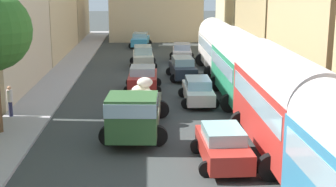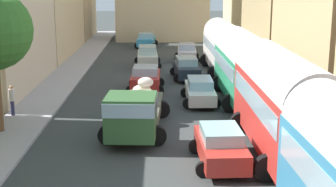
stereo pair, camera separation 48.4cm
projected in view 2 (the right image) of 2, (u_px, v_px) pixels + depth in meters
name	position (u px, v px, depth m)	size (l,w,h in m)	color
ground_plane	(166.00, 92.00, 31.76)	(154.00, 154.00, 0.00)	#383D3B
sidewalk_left	(52.00, 91.00, 31.61)	(2.50, 70.00, 0.14)	#A7A2A5
sidewalk_right	(278.00, 90.00, 31.87)	(2.50, 70.00, 0.14)	gray
building_left_4	(66.00, 0.00, 58.22)	(6.26, 10.46, 9.03)	tan
building_right_2	(328.00, 25.00, 32.33)	(4.25, 13.56, 8.21)	tan
parked_bus_1	(282.00, 98.00, 20.11)	(3.36, 9.20, 4.27)	red
parked_bus_2	(245.00, 64.00, 28.90)	(3.43, 8.20, 4.06)	#2E9566
parked_bus_3	(225.00, 45.00, 37.68)	(3.30, 9.04, 3.85)	silver
cargo_truck_0	(135.00, 110.00, 22.76)	(3.26, 7.48, 2.29)	#325B2F
car_0	(146.00, 78.00, 31.81)	(2.44, 3.96, 1.60)	#B62A26
car_1	(148.00, 56.00, 40.35)	(2.28, 4.38, 1.71)	beige
car_2	(146.00, 40.00, 51.68)	(2.41, 4.30, 1.49)	#3A98CE
car_3	(221.00, 146.00, 19.29)	(2.35, 4.09, 1.50)	red
car_4	(200.00, 91.00, 28.76)	(2.15, 4.36, 1.46)	silver
car_5	(186.00, 68.00, 35.59)	(2.34, 4.37, 1.57)	#212531
car_6	(187.00, 52.00, 43.06)	(2.28, 4.02, 1.55)	silver
pedestrian_0	(12.00, 99.00, 25.61)	(0.43, 0.43, 1.75)	#2C2D50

